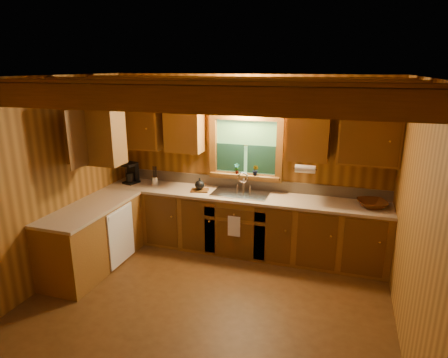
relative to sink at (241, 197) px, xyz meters
name	(u,v)px	position (x,y,z in m)	size (l,w,h in m)	color
room	(201,204)	(0.00, -1.60, 0.44)	(4.20, 4.20, 4.20)	#523214
ceiling_beams	(199,89)	(0.00, -1.60, 1.63)	(4.20, 2.54, 0.18)	brown
base_cabinets	(202,228)	(-0.49, -0.32, -0.43)	(4.20, 2.22, 0.86)	brown
countertop	(203,198)	(-0.48, -0.31, 0.02)	(4.20, 2.24, 0.04)	tan
backsplash	(245,183)	(0.00, 0.28, 0.12)	(4.20, 0.02, 0.16)	tan
dishwasher_panel	(121,235)	(-1.47, -0.92, -0.43)	(0.02, 0.60, 0.80)	white
upper_cabinets	(199,130)	(-0.56, -0.18, 0.98)	(4.19, 1.77, 0.78)	brown
window	(246,148)	(0.00, 0.26, 0.67)	(1.12, 0.08, 1.00)	brown
window_sill	(245,176)	(0.00, 0.22, 0.26)	(1.06, 0.14, 0.04)	brown
wall_sconce	(244,106)	(0.00, 0.14, 1.31)	(0.45, 0.21, 0.17)	black
paper_towel_roll	(305,169)	(0.92, -0.07, 0.51)	(0.11, 0.11, 0.27)	white
dish_towel	(234,226)	(0.00, -0.34, -0.34)	(0.18, 0.01, 0.30)	white
sink	(241,197)	(0.00, 0.00, 0.00)	(0.82, 0.48, 0.43)	silver
coffee_maker	(132,173)	(-1.82, 0.02, 0.21)	(0.19, 0.24, 0.33)	black
utensil_crock	(155,180)	(-1.40, 0.01, 0.12)	(0.11, 0.11, 0.31)	silver
cutting_board	(200,190)	(-0.62, -0.06, 0.06)	(0.26, 0.19, 0.02)	#573312
teakettle	(200,185)	(-0.62, -0.06, 0.14)	(0.14, 0.14, 0.18)	black
wicker_basket	(372,204)	(1.81, -0.01, 0.09)	(0.38, 0.38, 0.09)	#48230C
potted_plant_left	(237,169)	(-0.12, 0.21, 0.37)	(0.09, 0.06, 0.16)	#573312
potted_plant_right	(255,170)	(0.17, 0.20, 0.37)	(0.09, 0.07, 0.16)	#573312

